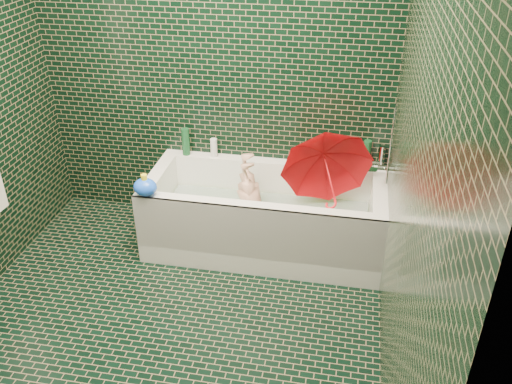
% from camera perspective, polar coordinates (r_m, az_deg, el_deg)
% --- Properties ---
extents(floor, '(2.80, 2.80, 0.00)m').
position_cam_1_polar(floor, '(3.46, -9.72, -14.49)').
color(floor, black).
rests_on(floor, ground).
extents(wall_back, '(2.80, 0.00, 2.80)m').
position_cam_1_polar(wall_back, '(3.98, -4.57, 13.19)').
color(wall_back, black).
rests_on(wall_back, floor).
extents(wall_right, '(0.00, 2.80, 2.80)m').
position_cam_1_polar(wall_right, '(2.57, 16.09, 2.01)').
color(wall_right, black).
rests_on(wall_right, floor).
extents(bathtub, '(1.70, 0.75, 0.55)m').
position_cam_1_polar(bathtub, '(3.99, 0.88, -3.24)').
color(bathtub, white).
rests_on(bathtub, floor).
extents(bath_mat, '(1.35, 0.47, 0.01)m').
position_cam_1_polar(bath_mat, '(4.03, 0.92, -3.76)').
color(bath_mat, '#4DCF29').
rests_on(bath_mat, bathtub).
extents(water, '(1.48, 0.53, 0.00)m').
position_cam_1_polar(water, '(3.95, 0.94, -2.04)').
color(water, silver).
rests_on(water, bathtub).
extents(faucet, '(0.18, 0.19, 0.55)m').
position_cam_1_polar(faucet, '(3.68, 13.57, 2.91)').
color(faucet, silver).
rests_on(faucet, wall_right).
extents(child, '(0.86, 0.40, 0.30)m').
position_cam_1_polar(child, '(3.96, -0.23, -1.82)').
color(child, tan).
rests_on(child, bathtub).
extents(umbrella, '(0.93, 0.83, 0.92)m').
position_cam_1_polar(umbrella, '(3.74, 7.75, 1.51)').
color(umbrella, red).
rests_on(umbrella, bathtub).
extents(soap_bottle_a, '(0.12, 0.12, 0.25)m').
position_cam_1_polar(soap_bottle_a, '(4.09, 12.40, 2.40)').
color(soap_bottle_a, white).
rests_on(soap_bottle_a, bathtub).
extents(soap_bottle_b, '(0.10, 0.10, 0.19)m').
position_cam_1_polar(soap_bottle_b, '(4.07, 11.41, 2.37)').
color(soap_bottle_b, '#4F2079').
rests_on(soap_bottle_b, bathtub).
extents(soap_bottle_c, '(0.13, 0.13, 0.16)m').
position_cam_1_polar(soap_bottle_c, '(4.04, 12.00, 2.12)').
color(soap_bottle_c, '#154A25').
rests_on(soap_bottle_c, bathtub).
extents(bottle_right_tall, '(0.06, 0.06, 0.22)m').
position_cam_1_polar(bottle_right_tall, '(4.04, 11.57, 3.90)').
color(bottle_right_tall, '#154A25').
rests_on(bottle_right_tall, bathtub).
extents(bottle_right_pump, '(0.06, 0.06, 0.19)m').
position_cam_1_polar(bottle_right_pump, '(4.05, 13.06, 3.54)').
color(bottle_right_pump, silver).
rests_on(bottle_right_pump, bathtub).
extents(bottle_left_tall, '(0.07, 0.07, 0.21)m').
position_cam_1_polar(bottle_left_tall, '(4.20, -7.40, 5.28)').
color(bottle_left_tall, '#154A25').
rests_on(bottle_left_tall, bathtub).
extents(bottle_left_short, '(0.06, 0.06, 0.15)m').
position_cam_1_polar(bottle_left_short, '(4.15, -4.46, 4.67)').
color(bottle_left_short, white).
rests_on(bottle_left_short, bathtub).
extents(rubber_duck, '(0.12, 0.08, 0.10)m').
position_cam_1_polar(rubber_duck, '(4.05, 9.71, 3.13)').
color(rubber_duck, yellow).
rests_on(rubber_duck, bathtub).
extents(bath_toy, '(0.19, 0.16, 0.16)m').
position_cam_1_polar(bath_toy, '(3.69, -11.59, 0.53)').
color(bath_toy, blue).
rests_on(bath_toy, bathtub).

